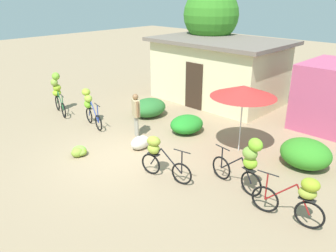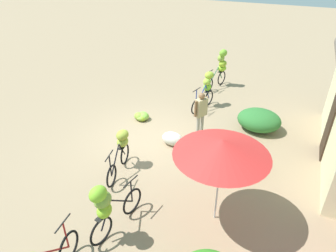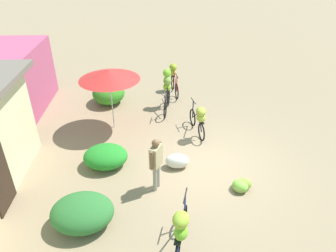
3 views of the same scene
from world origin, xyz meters
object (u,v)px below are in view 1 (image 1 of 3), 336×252
(bicycle_center_loaded, at_px, (158,154))
(bicycle_by_shop, at_px, (247,160))
(person_vendor, at_px, (136,111))
(building_low, at_px, (218,70))
(bicycle_leftmost, at_px, (57,90))
(produce_sack, at_px, (140,143))
(market_umbrella, at_px, (243,91))
(bicycle_rightmost, at_px, (299,196))
(bicycle_near_pile, at_px, (89,104))
(banana_pile_on_ground, at_px, (79,151))
(tree_behind_building, at_px, (211,15))

(bicycle_center_loaded, distance_m, bicycle_by_shop, 2.37)
(person_vendor, bearing_deg, building_low, 95.42)
(bicycle_leftmost, height_order, produce_sack, bicycle_leftmost)
(building_low, xyz_separation_m, market_umbrella, (3.81, -4.00, 0.57))
(bicycle_center_loaded, relative_size, bicycle_rightmost, 0.97)
(building_low, height_order, person_vendor, building_low)
(bicycle_near_pile, relative_size, banana_pile_on_ground, 2.35)
(bicycle_rightmost, distance_m, person_vendor, 6.30)
(building_low, height_order, tree_behind_building, tree_behind_building)
(bicycle_center_loaded, bearing_deg, bicycle_leftmost, 172.71)
(bicycle_rightmost, bearing_deg, bicycle_near_pile, 178.00)
(bicycle_rightmost, height_order, banana_pile_on_ground, bicycle_rightmost)
(bicycle_near_pile, height_order, bicycle_by_shop, bicycle_by_shop)
(market_umbrella, relative_size, bicycle_by_shop, 1.29)
(bicycle_by_shop, xyz_separation_m, person_vendor, (-4.72, 0.45, 0.04))
(tree_behind_building, relative_size, bicycle_rightmost, 3.06)
(market_umbrella, height_order, produce_sack, market_umbrella)
(tree_behind_building, relative_size, bicycle_near_pile, 3.31)
(tree_behind_building, xyz_separation_m, bicycle_leftmost, (-2.38, -7.26, -2.74))
(bicycle_near_pile, height_order, bicycle_center_loaded, bicycle_near_pile)
(tree_behind_building, xyz_separation_m, produce_sack, (2.87, -7.32, -3.49))
(produce_sack, bearing_deg, bicycle_center_loaded, -26.22)
(building_low, height_order, produce_sack, building_low)
(bicycle_by_shop, xyz_separation_m, banana_pile_on_ground, (-4.86, -1.82, -0.77))
(bicycle_leftmost, xyz_separation_m, person_vendor, (4.37, 0.56, -0.02))
(tree_behind_building, xyz_separation_m, bicycle_rightmost, (8.24, -7.49, -3.00))
(bicycle_by_shop, bearing_deg, bicycle_leftmost, -179.31)
(bicycle_near_pile, xyz_separation_m, bicycle_center_loaded, (4.70, -0.95, -0.13))
(market_umbrella, distance_m, banana_pile_on_ground, 5.42)
(bicycle_leftmost, distance_m, bicycle_rightmost, 10.63)
(banana_pile_on_ground, bearing_deg, building_low, 92.81)
(tree_behind_building, distance_m, bicycle_by_shop, 10.20)
(tree_behind_building, bearing_deg, produce_sack, -68.56)
(person_vendor, bearing_deg, bicycle_leftmost, -172.73)
(bicycle_leftmost, relative_size, bicycle_center_loaded, 1.05)
(tree_behind_building, xyz_separation_m, bicycle_by_shop, (6.70, -7.15, -2.80))
(bicycle_center_loaded, bearing_deg, tree_behind_building, 119.24)
(building_low, bearing_deg, banana_pile_on_ground, -87.19)
(bicycle_near_pile, distance_m, person_vendor, 2.18)
(produce_sack, bearing_deg, person_vendor, 145.23)
(bicycle_leftmost, bearing_deg, building_low, 57.54)
(bicycle_by_shop, relative_size, produce_sack, 2.40)
(bicycle_leftmost, height_order, bicycle_by_shop, bicycle_leftmost)
(bicycle_near_pile, distance_m, produce_sack, 3.07)
(tree_behind_building, height_order, bicycle_near_pile, tree_behind_building)
(bicycle_near_pile, relative_size, person_vendor, 0.98)
(tree_behind_building, xyz_separation_m, market_umbrella, (5.27, -5.21, -1.71))
(bicycle_by_shop, bearing_deg, bicycle_near_pile, -179.63)
(bicycle_leftmost, xyz_separation_m, produce_sack, (5.26, -0.06, -0.75))
(building_low, bearing_deg, bicycle_by_shop, -48.62)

